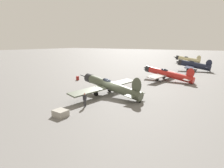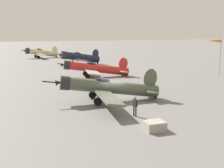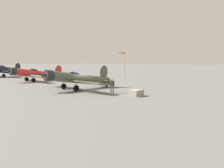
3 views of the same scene
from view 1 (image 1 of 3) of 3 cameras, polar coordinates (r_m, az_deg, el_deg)
ground_plane at (r=27.46m, az=0.00°, el=-3.67°), size 400.00×400.00×0.00m
airplane_foreground at (r=27.41m, az=-0.82°, el=-0.48°), size 13.17×12.05×3.35m
airplane_mid_apron at (r=40.11m, az=16.39°, el=3.03°), size 10.65×11.15×3.10m
airplane_far_line at (r=56.46m, az=23.53°, el=5.38°), size 12.31×9.37×3.43m
airplane_outer_stand at (r=77.42m, az=22.02°, el=7.04°), size 10.80×10.21×3.21m
ground_crew_mechanic at (r=22.81m, az=-8.36°, el=-4.43°), size 0.67×0.30×1.74m
equipment_crate at (r=20.71m, az=-15.51°, el=-8.60°), size 1.29×1.51×0.69m
fuel_drum at (r=39.69m, az=-10.51°, el=1.76°), size 0.65×0.65×0.82m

